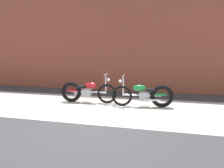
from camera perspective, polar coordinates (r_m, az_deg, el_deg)
The scene contains 5 objects.
ground_plane at distance 5.75m, azimuth -4.57°, elevation -10.19°, with size 80.00×80.00×0.00m, color #38383A.
sidewalk_slab at distance 7.35m, azimuth -0.00°, elevation -6.02°, with size 36.00×3.50×0.01m, color #B2ADA3.
brick_building_wall at distance 10.51m, azimuth 4.94°, elevation 11.37°, with size 36.00×0.50×4.78m, color brown.
motorcycle_red at distance 8.14m, azimuth -6.87°, elevation -1.83°, with size 2.01×0.58×1.03m.
motorcycle_green at distance 7.53m, azimuth 8.62°, elevation -2.69°, with size 2.00×0.58×1.03m.
Camera 1 is at (1.83, -5.14, 1.82)m, focal length 36.70 mm.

